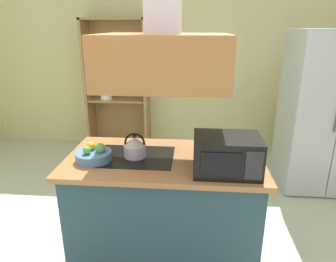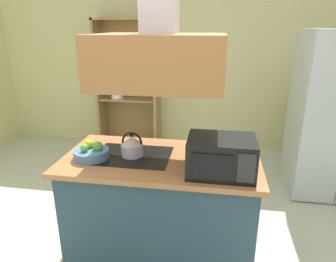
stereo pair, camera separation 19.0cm
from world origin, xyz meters
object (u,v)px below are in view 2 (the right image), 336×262
Objects in this scene: dish_cabinet at (129,92)px; kettle at (132,146)px; microwave at (221,156)px; fruit_bowl at (92,152)px; cutting_board at (218,149)px.

kettle is (0.72, -2.40, 0.10)m from dish_cabinet.
microwave reaches higher than kettle.
fruit_bowl is (0.42, -2.50, 0.06)m from dish_cabinet.
cutting_board is 0.74× the size of microwave.
microwave is at bearing -5.88° from fruit_bowl.
dish_cabinet is 2.53m from fruit_bowl.
dish_cabinet is at bearing 118.45° from microwave.
cutting_board is at bearing 18.16° from fruit_bowl.
fruit_bowl is at bearing -161.84° from cutting_board.
kettle is 0.71m from cutting_board.
microwave reaches higher than fruit_bowl.
dish_cabinet is 2.59m from cutting_board.
microwave reaches higher than cutting_board.
dish_cabinet is 7.26× the size of fruit_bowl.
dish_cabinet is 2.51m from kettle.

